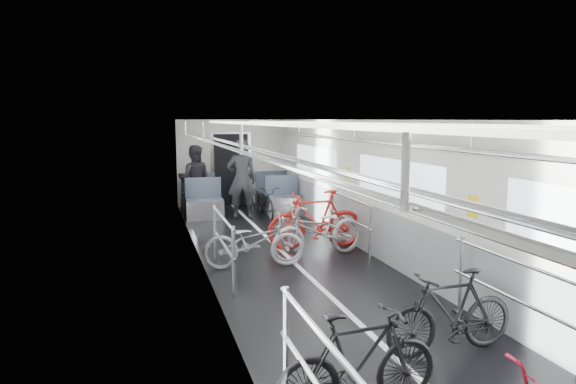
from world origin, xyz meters
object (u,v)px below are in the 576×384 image
object	(u,v)px
bike_left_far	(254,241)
person_standing	(242,179)
bike_left_mid	(359,362)
bike_right_mid	(319,230)
bike_right_near	(451,312)
bike_right_far	(316,220)
bike_aisle	(265,202)
person_seated	(194,179)

from	to	relation	value
bike_left_far	person_standing	world-z (taller)	person_standing
bike_left_mid	bike_right_mid	bearing A→B (deg)	-20.39
bike_left_far	bike_left_mid	bearing A→B (deg)	-175.99
bike_right_mid	bike_left_mid	bearing A→B (deg)	-32.37
bike_left_mid	bike_right_mid	xyz separation A→B (m)	(1.29, 4.63, 0.05)
bike_left_mid	bike_right_near	bearing A→B (deg)	-65.84
bike_left_mid	bike_right_far	bearing A→B (deg)	-20.22
bike_left_far	bike_right_near	bearing A→B (deg)	-155.51
bike_left_far	bike_right_mid	world-z (taller)	bike_right_mid
bike_right_mid	bike_right_far	size ratio (longest dim) A/B	1.01
bike_right_near	bike_right_mid	xyz separation A→B (m)	(-0.07, 3.88, 0.05)
bike_left_mid	bike_aisle	world-z (taller)	bike_left_mid
bike_right_mid	person_standing	world-z (taller)	person_standing
person_seated	person_standing	bearing A→B (deg)	142.28
bike_left_far	bike_right_mid	bearing A→B (deg)	-72.78
bike_left_far	bike_right_near	distance (m)	3.84
bike_right_far	bike_aisle	size ratio (longest dim) A/B	1.21
bike_left_mid	person_seated	bearing A→B (deg)	-2.80
person_seated	bike_right_near	bearing A→B (deg)	112.85
bike_left_mid	bike_aisle	size ratio (longest dim) A/B	0.97
bike_aisle	person_seated	distance (m)	2.06
bike_aisle	person_seated	world-z (taller)	person_seated
person_standing	person_seated	xyz separation A→B (m)	(-1.02, 1.20, -0.09)
bike_left_mid	bike_aisle	distance (m)	8.59
bike_left_mid	person_seated	distance (m)	9.72
bike_left_mid	bike_left_far	world-z (taller)	bike_left_mid
bike_right_far	person_standing	bearing A→B (deg)	-164.56
bike_right_far	person_seated	size ratio (longest dim) A/B	1.05
bike_left_mid	bike_right_near	xyz separation A→B (m)	(1.36, 0.75, 0.00)
bike_left_far	bike_right_mid	distance (m)	1.24
bike_right_near	bike_aisle	size ratio (longest dim) A/B	0.97
bike_right_mid	bike_right_far	world-z (taller)	bike_right_far
bike_left_mid	bike_right_mid	size ratio (longest dim) A/B	0.79
bike_right_mid	bike_aisle	xyz separation A→B (m)	(-0.04, 3.87, -0.09)
bike_left_mid	person_seated	xyz separation A→B (m)	(-0.35, 9.70, 0.43)
bike_right_far	person_standing	world-z (taller)	person_standing
person_seated	bike_aisle	bearing A→B (deg)	155.09
bike_aisle	person_seated	xyz separation A→B (m)	(-1.60, 1.20, 0.48)
bike_left_mid	bike_left_far	distance (m)	4.37
bike_left_far	bike_right_far	world-z (taller)	bike_right_far
bike_right_mid	bike_right_far	xyz separation A→B (m)	(0.15, 0.60, 0.06)
bike_right_far	person_seated	distance (m)	4.82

